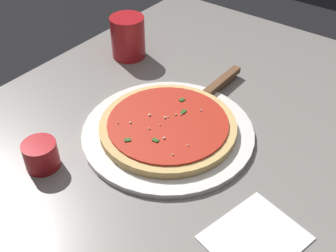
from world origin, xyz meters
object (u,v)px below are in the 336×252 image
at_px(serving_plate, 168,132).
at_px(cup_small_sauce, 41,155).
at_px(cup_tall_drink, 128,37).
at_px(napkin_folded_right, 255,238).
at_px(pizza, 168,126).
at_px(pizza_server, 214,90).

distance_m(serving_plate, cup_small_sauce, 0.24).
relative_size(serving_plate, cup_tall_drink, 3.25).
xyz_separation_m(cup_small_sauce, napkin_folded_right, (0.09, -0.38, -0.03)).
height_order(pizza, pizza_server, pizza).
bearing_deg(napkin_folded_right, pizza_server, 42.20).
height_order(serving_plate, cup_tall_drink, cup_tall_drink).
bearing_deg(pizza, pizza_server, -0.89).
xyz_separation_m(pizza, napkin_folded_right, (-0.11, -0.25, -0.02)).
bearing_deg(pizza_server, serving_plate, 179.11).
distance_m(pizza, cup_tall_drink, 0.32).
height_order(pizza, napkin_folded_right, pizza).
relative_size(serving_plate, pizza_server, 1.53).
xyz_separation_m(serving_plate, cup_tall_drink, (0.18, 0.26, 0.05)).
relative_size(cup_tall_drink, napkin_folded_right, 0.73).
distance_m(serving_plate, cup_tall_drink, 0.32).
distance_m(pizza_server, cup_tall_drink, 0.27).
xyz_separation_m(serving_plate, pizza, (-0.00, 0.00, 0.02)).
relative_size(pizza, pizza_server, 1.22).
bearing_deg(cup_small_sauce, serving_plate, -31.52).
height_order(serving_plate, napkin_folded_right, serving_plate).
distance_m(pizza_server, napkin_folded_right, 0.37).
distance_m(serving_plate, napkin_folded_right, 0.28).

